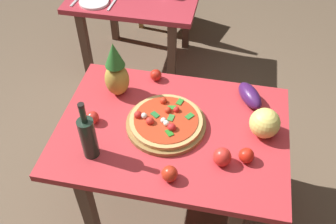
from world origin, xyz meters
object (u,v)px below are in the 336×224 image
object	(u,v)px
pizza_board	(166,124)
tomato_by_bottle	(246,155)
wine_bottle	(88,137)
knife_utensil	(112,4)
tomato_at_corner	(93,117)
tomato_near_board	(156,75)
background_table	(138,2)
bell_pepper	(222,157)
dinner_plate	(94,2)
pineapple_left	(116,72)
melon	(265,123)
eggplant	(250,96)
fork_utensil	(76,0)
pizza	(165,120)
display_table	(172,140)
tomato_beside_pepper	(170,174)

from	to	relation	value
pizza_board	tomato_by_bottle	distance (m)	0.43
wine_bottle	knife_utensil	bearing A→B (deg)	103.29
tomato_at_corner	tomato_near_board	world-z (taller)	same
background_table	bell_pepper	world-z (taller)	bell_pepper
dinner_plate	pineapple_left	bearing A→B (deg)	-63.02
bell_pepper	tomato_near_board	xyz separation A→B (m)	(-0.43, 0.52, -0.01)
background_table	melon	distance (m)	1.65
wine_bottle	eggplant	bearing A→B (deg)	35.25
tomato_near_board	fork_utensil	world-z (taller)	tomato_near_board
wine_bottle	pineapple_left	size ratio (longest dim) A/B	1.00
dinner_plate	knife_utensil	size ratio (longest dim) A/B	1.22
melon	pizza	bearing A→B (deg)	-174.72
display_table	pizza_board	distance (m)	0.11
wine_bottle	dinner_plate	world-z (taller)	wine_bottle
pizza	bell_pepper	bearing A→B (deg)	-30.21
pizza_board	pizza	world-z (taller)	pizza
bell_pepper	dinner_plate	distance (m)	1.66
tomato_near_board	fork_utensil	bearing A→B (deg)	136.06
wine_bottle	pizza	bearing A→B (deg)	38.57
eggplant	tomato_beside_pepper	world-z (taller)	eggplant
display_table	pizza	size ratio (longest dim) A/B	3.16
pizza_board	tomato_at_corner	world-z (taller)	tomato_at_corner
eggplant	tomato_near_board	world-z (taller)	eggplant
tomato_near_board	display_table	bearing A→B (deg)	-64.99
display_table	melon	size ratio (longest dim) A/B	7.75
tomato_at_corner	knife_utensil	size ratio (longest dim) A/B	0.37
pizza	eggplant	xyz separation A→B (m)	(0.41, 0.26, 0.00)
display_table	wine_bottle	world-z (taller)	wine_bottle
tomato_at_corner	tomato_by_bottle	bearing A→B (deg)	-6.68
pizza_board	melon	size ratio (longest dim) A/B	2.71
pizza	knife_utensil	bearing A→B (deg)	119.76
background_table	bell_pepper	bearing A→B (deg)	-62.00
melon	bell_pepper	size ratio (longest dim) A/B	1.60
pizza_board	tomato_near_board	distance (m)	0.37
pineapple_left	tomato_at_corner	world-z (taller)	pineapple_left
bell_pepper	knife_utensil	bearing A→B (deg)	126.20
background_table	fork_utensil	distance (m)	0.49
pizza	eggplant	size ratio (longest dim) A/B	1.85
wine_bottle	eggplant	size ratio (longest dim) A/B	1.66
pizza_board	background_table	bearing A→B (deg)	110.71
display_table	tomato_by_bottle	xyz separation A→B (m)	(0.38, -0.13, 0.13)
knife_utensil	tomato_beside_pepper	bearing A→B (deg)	-59.98
tomato_at_corner	background_table	bearing A→B (deg)	95.52
bell_pepper	tomato_by_bottle	xyz separation A→B (m)	(0.11, 0.04, -0.01)
tomato_beside_pepper	pineapple_left	bearing A→B (deg)	127.73
pineapple_left	knife_utensil	xyz separation A→B (m)	(-0.32, 0.90, -0.15)
pineapple_left	tomato_near_board	bearing A→B (deg)	39.89
tomato_beside_pepper	dinner_plate	bearing A→B (deg)	121.14
pizza_board	tomato_near_board	xyz separation A→B (m)	(-0.13, 0.34, 0.02)
knife_utensil	pizza	bearing A→B (deg)	-56.98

